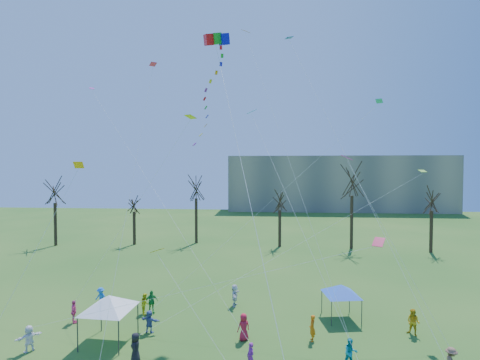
# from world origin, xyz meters

# --- Properties ---
(distant_building) EXTENTS (60.00, 14.00, 15.00)m
(distant_building) POSITION_xyz_m (22.00, 82.00, 7.50)
(distant_building) COLOR gray
(distant_building) RESTS_ON ground
(bare_tree_row) EXTENTS (69.61, 9.23, 12.05)m
(bare_tree_row) POSITION_xyz_m (2.81, 35.75, 7.32)
(bare_tree_row) COLOR black
(bare_tree_row) RESTS_ON ground
(big_box_kite) EXTENTS (3.45, 7.23, 22.78)m
(big_box_kite) POSITION_xyz_m (-1.50, 8.80, 16.46)
(big_box_kite) COLOR red
(big_box_kite) RESTS_ON ground
(canopy_tent_white) EXTENTS (4.24, 4.24, 3.18)m
(canopy_tent_white) POSITION_xyz_m (-8.37, 7.61, 2.70)
(canopy_tent_white) COLOR #3F3F44
(canopy_tent_white) RESTS_ON ground
(canopy_tent_blue) EXTENTS (3.50, 3.50, 2.65)m
(canopy_tent_blue) POSITION_xyz_m (7.89, 12.44, 2.25)
(canopy_tent_blue) COLOR #3F3F44
(canopy_tent_blue) RESTS_ON ground
(festival_crowd) EXTENTS (26.54, 15.10, 1.85)m
(festival_crowd) POSITION_xyz_m (-1.04, 7.24, 0.87)
(festival_crowd) COLOR #B23416
(festival_crowd) RESTS_ON ground
(small_kites_aloft) EXTENTS (30.85, 17.70, 34.06)m
(small_kites_aloft) POSITION_xyz_m (0.55, 11.24, 13.84)
(small_kites_aloft) COLOR #FAA80D
(small_kites_aloft) RESTS_ON ground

